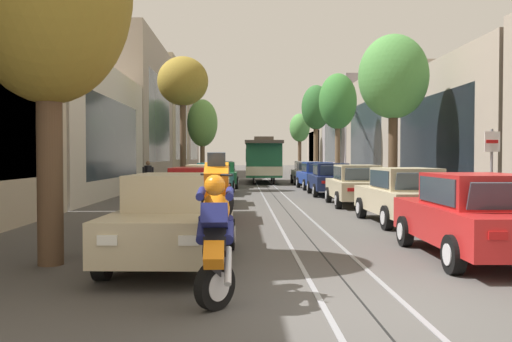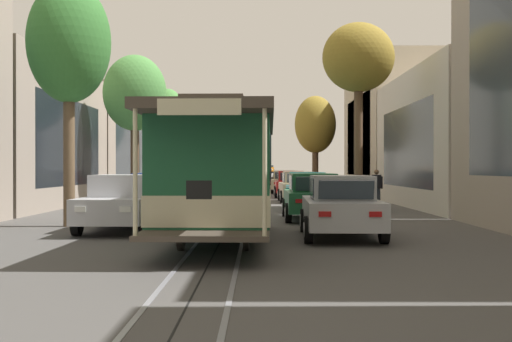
{
  "view_description": "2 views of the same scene",
  "coord_description": "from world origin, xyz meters",
  "px_view_note": "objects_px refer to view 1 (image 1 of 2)",
  "views": [
    {
      "loc": [
        -1.56,
        -6.57,
        1.89
      ],
      "look_at": [
        -0.67,
        26.45,
        1.01
      ],
      "focal_mm": 37.07,
      "sensor_mm": 36.0,
      "label": 1
    },
    {
      "loc": [
        -0.92,
        47.88,
        1.78
      ],
      "look_at": [
        -0.76,
        4.31,
        1.56
      ],
      "focal_mm": 45.3,
      "sensor_mm": 36.0,
      "label": 2
    }
  ],
  "objects_px": {
    "street_tree_kerb_right_mid": "(338,102)",
    "street_tree_kerb_left_second": "(183,83)",
    "parked_car_red_second_left": "(198,194)",
    "street_tree_kerb_left_mid": "(202,124)",
    "parked_car_green_fifth_left": "(222,175)",
    "street_tree_kerb_right_fourth": "(316,109)",
    "cable_car_trolley": "(263,160)",
    "street_sign_post": "(492,169)",
    "parked_car_silver_sixth_left": "(222,172)",
    "parked_car_beige_near_left": "(175,218)",
    "parked_car_navy_fourth_right": "(330,179)",
    "parked_car_teal_fourth_left": "(214,178)",
    "street_tree_kerb_right_far": "(300,129)",
    "parked_car_beige_mid_right": "(356,185)",
    "parked_car_silver_sixth_right": "(307,173)",
    "pedestrian_on_left_pavement": "(148,176)",
    "motorcycle_with_rider": "(216,224)",
    "parked_car_red_near_right": "(474,216)",
    "street_tree_kerb_right_second": "(393,78)",
    "parked_car_beige_mid_left": "(206,184)",
    "parked_car_beige_second_right": "(404,195)",
    "parked_car_blue_fifth_right": "(316,175)"
  },
  "relations": [
    {
      "from": "parked_car_red_second_left",
      "to": "street_tree_kerb_left_mid",
      "type": "xyz_separation_m",
      "value": [
        -2.47,
        35.18,
        4.28
      ]
    },
    {
      "from": "parked_car_teal_fourth_left",
      "to": "street_tree_kerb_right_far",
      "type": "distance_m",
      "value": 34.51
    },
    {
      "from": "parked_car_navy_fourth_right",
      "to": "motorcycle_with_rider",
      "type": "distance_m",
      "value": 19.6
    },
    {
      "from": "parked_car_red_second_left",
      "to": "street_sign_post",
      "type": "xyz_separation_m",
      "value": [
        7.24,
        -3.14,
        0.8
      ]
    },
    {
      "from": "street_tree_kerb_right_mid",
      "to": "parked_car_teal_fourth_left",
      "type": "bearing_deg",
      "value": -134.02
    },
    {
      "from": "parked_car_beige_near_left",
      "to": "parked_car_beige_second_right",
      "type": "xyz_separation_m",
      "value": [
        5.77,
        5.36,
        0.0
      ]
    },
    {
      "from": "parked_car_green_fifth_left",
      "to": "parked_car_beige_mid_right",
      "type": "height_order",
      "value": "same"
    },
    {
      "from": "parked_car_beige_mid_left",
      "to": "street_tree_kerb_left_mid",
      "type": "relative_size",
      "value": 0.59
    },
    {
      "from": "street_tree_kerb_right_fourth",
      "to": "cable_car_trolley",
      "type": "xyz_separation_m",
      "value": [
        -5.14,
        -8.93,
        -4.57
      ]
    },
    {
      "from": "parked_car_red_near_right",
      "to": "parked_car_silver_sixth_right",
      "type": "height_order",
      "value": "same"
    },
    {
      "from": "parked_car_navy_fourth_right",
      "to": "street_tree_kerb_right_fourth",
      "type": "relative_size",
      "value": 0.52
    },
    {
      "from": "parked_car_silver_sixth_right",
      "to": "motorcycle_with_rider",
      "type": "relative_size",
      "value": 2.24
    },
    {
      "from": "parked_car_teal_fourth_left",
      "to": "parked_car_silver_sixth_right",
      "type": "bearing_deg",
      "value": 57.99
    },
    {
      "from": "parked_car_beige_near_left",
      "to": "parked_car_navy_fourth_right",
      "type": "bearing_deg",
      "value": 71.33
    },
    {
      "from": "parked_car_silver_sixth_left",
      "to": "street_tree_kerb_right_mid",
      "type": "distance_m",
      "value": 9.65
    },
    {
      "from": "street_tree_kerb_right_mid",
      "to": "cable_car_trolley",
      "type": "distance_m",
      "value": 7.17
    },
    {
      "from": "parked_car_red_near_right",
      "to": "street_tree_kerb_right_fourth",
      "type": "xyz_separation_m",
      "value": [
        2.4,
        37.94,
        5.43
      ]
    },
    {
      "from": "parked_car_beige_mid_right",
      "to": "street_tree_kerb_right_second",
      "type": "relative_size",
      "value": 0.61
    },
    {
      "from": "parked_car_red_near_right",
      "to": "street_tree_kerb_right_second",
      "type": "xyz_separation_m",
      "value": [
        2.36,
        13.47,
        4.55
      ]
    },
    {
      "from": "cable_car_trolley",
      "to": "street_sign_post",
      "type": "height_order",
      "value": "cable_car_trolley"
    },
    {
      "from": "street_tree_kerb_right_fourth",
      "to": "parked_car_teal_fourth_left",
      "type": "bearing_deg",
      "value": -111.47
    },
    {
      "from": "street_tree_kerb_right_second",
      "to": "parked_car_red_second_left",
      "type": "bearing_deg",
      "value": -136.38
    },
    {
      "from": "parked_car_silver_sixth_right",
      "to": "parked_car_navy_fourth_right",
      "type": "bearing_deg",
      "value": -90.68
    },
    {
      "from": "parked_car_teal_fourth_left",
      "to": "street_sign_post",
      "type": "xyz_separation_m",
      "value": [
        7.37,
        -14.52,
        0.8
      ]
    },
    {
      "from": "parked_car_silver_sixth_right",
      "to": "pedestrian_on_left_pavement",
      "type": "distance_m",
      "value": 13.81
    },
    {
      "from": "street_tree_kerb_right_second",
      "to": "street_tree_kerb_right_mid",
      "type": "bearing_deg",
      "value": 91.4
    },
    {
      "from": "parked_car_red_second_left",
      "to": "parked_car_beige_near_left",
      "type": "bearing_deg",
      "value": -88.92
    },
    {
      "from": "parked_car_beige_second_right",
      "to": "street_tree_kerb_left_second",
      "type": "height_order",
      "value": "street_tree_kerb_left_second"
    },
    {
      "from": "parked_car_green_fifth_left",
      "to": "street_tree_kerb_right_fourth",
      "type": "relative_size",
      "value": 0.52
    },
    {
      "from": "parked_car_red_second_left",
      "to": "parked_car_green_fifth_left",
      "type": "distance_m",
      "value": 16.92
    },
    {
      "from": "parked_car_teal_fourth_left",
      "to": "pedestrian_on_left_pavement",
      "type": "xyz_separation_m",
      "value": [
        -3.15,
        -0.97,
        0.16
      ]
    },
    {
      "from": "parked_car_silver_sixth_left",
      "to": "street_tree_kerb_left_second",
      "type": "height_order",
      "value": "street_tree_kerb_left_second"
    },
    {
      "from": "street_tree_kerb_right_mid",
      "to": "street_tree_kerb_left_second",
      "type": "bearing_deg",
      "value": -149.66
    },
    {
      "from": "street_tree_kerb_right_far",
      "to": "street_sign_post",
      "type": "relative_size",
      "value": 2.68
    },
    {
      "from": "parked_car_green_fifth_left",
      "to": "pedestrian_on_left_pavement",
      "type": "bearing_deg",
      "value": -117.44
    },
    {
      "from": "parked_car_beige_mid_right",
      "to": "street_sign_post",
      "type": "distance_m",
      "value": 8.14
    },
    {
      "from": "motorcycle_with_rider",
      "to": "street_tree_kerb_right_fourth",
      "type": "bearing_deg",
      "value": 80.22
    },
    {
      "from": "street_tree_kerb_left_second",
      "to": "motorcycle_with_rider",
      "type": "height_order",
      "value": "street_tree_kerb_left_second"
    },
    {
      "from": "street_tree_kerb_left_second",
      "to": "parked_car_navy_fourth_right",
      "type": "bearing_deg",
      "value": -24.91
    },
    {
      "from": "parked_car_beige_mid_right",
      "to": "parked_car_navy_fourth_right",
      "type": "bearing_deg",
      "value": 90.87
    },
    {
      "from": "motorcycle_with_rider",
      "to": "parked_car_silver_sixth_left",
      "type": "bearing_deg",
      "value": 92.06
    },
    {
      "from": "parked_car_silver_sixth_right",
      "to": "street_tree_kerb_right_fourth",
      "type": "distance_m",
      "value": 12.67
    },
    {
      "from": "parked_car_silver_sixth_left",
      "to": "street_tree_kerb_right_second",
      "type": "xyz_separation_m",
      "value": [
        8.12,
        -14.97,
        4.55
      ]
    },
    {
      "from": "parked_car_red_near_right",
      "to": "street_tree_kerb_left_mid",
      "type": "height_order",
      "value": "street_tree_kerb_left_mid"
    },
    {
      "from": "parked_car_beige_near_left",
      "to": "parked_car_navy_fourth_right",
      "type": "xyz_separation_m",
      "value": [
        5.54,
        16.38,
        0.0
      ]
    },
    {
      "from": "street_tree_kerb_right_fourth",
      "to": "street_tree_kerb_right_mid",
      "type": "bearing_deg",
      "value": -91.49
    },
    {
      "from": "parked_car_green_fifth_left",
      "to": "street_tree_kerb_right_mid",
      "type": "xyz_separation_m",
      "value": [
        7.58,
        2.53,
        4.71
      ]
    },
    {
      "from": "parked_car_navy_fourth_right",
      "to": "street_tree_kerb_left_mid",
      "type": "relative_size",
      "value": 0.59
    },
    {
      "from": "parked_car_beige_mid_left",
      "to": "parked_car_blue_fifth_right",
      "type": "relative_size",
      "value": 1.0
    },
    {
      "from": "parked_car_red_near_right",
      "to": "pedestrian_on_left_pavement",
      "type": "height_order",
      "value": "pedestrian_on_left_pavement"
    }
  ]
}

